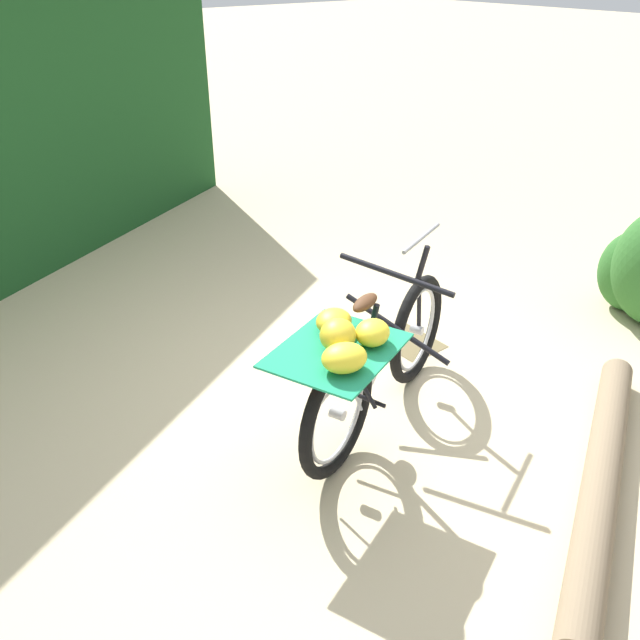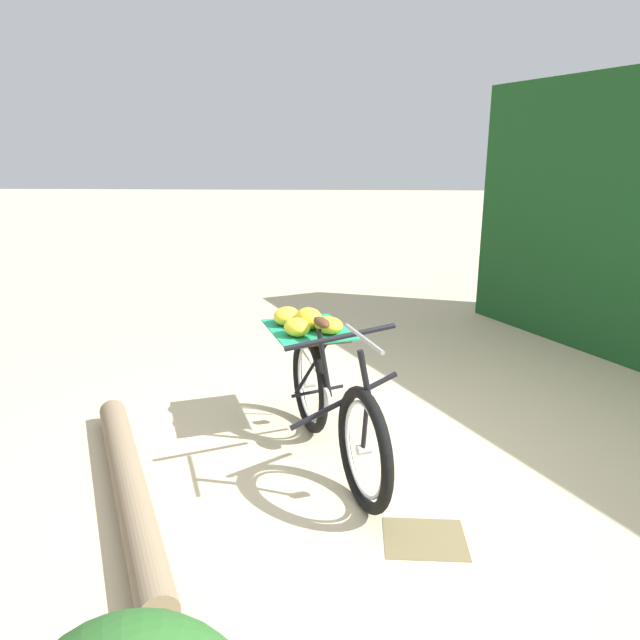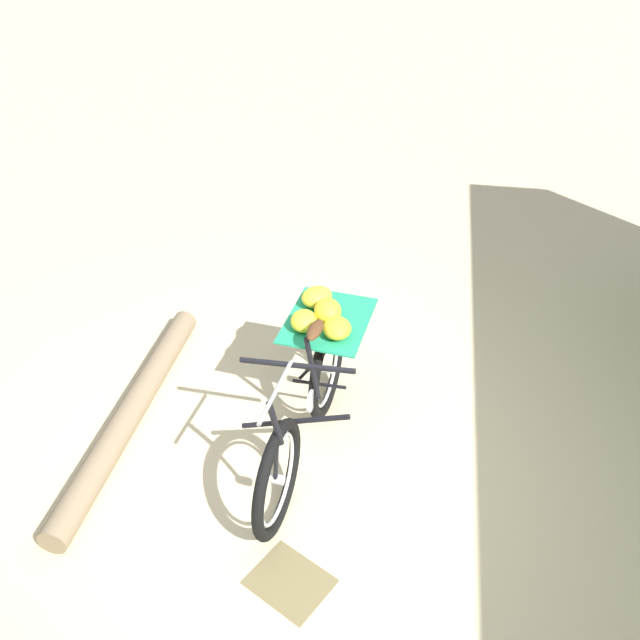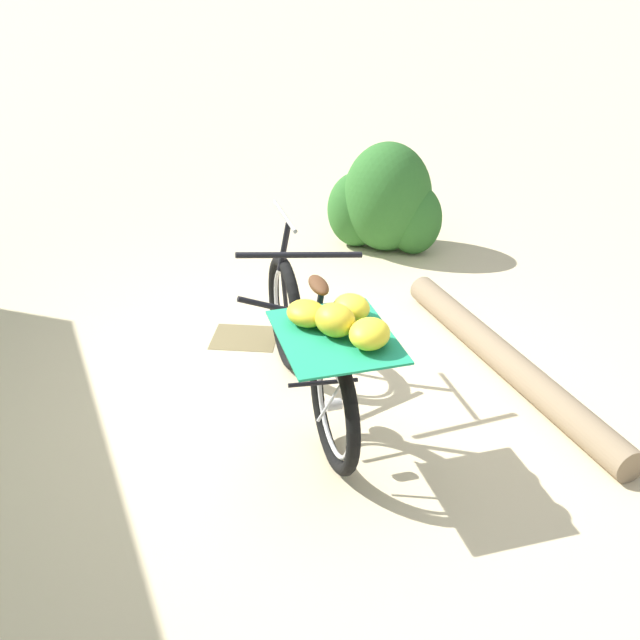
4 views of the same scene
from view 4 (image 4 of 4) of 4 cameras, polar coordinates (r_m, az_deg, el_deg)
The scene contains 5 objects.
ground_plane at distance 4.59m, azimuth -3.57°, elevation -6.07°, with size 60.00×60.00×0.00m, color beige.
bicycle at distance 4.16m, azimuth -0.45°, elevation -1.91°, with size 0.98×1.76×1.03m.
fallen_log at distance 4.93m, azimuth 13.72°, elevation -2.98°, with size 0.19×0.19×2.25m, color #7F6B51.
shrub_cluster at distance 6.54m, azimuth 4.89°, elevation 8.66°, with size 0.98×0.67×0.93m.
leaf_litter_patch at distance 5.26m, azimuth -5.63°, elevation -1.31°, with size 0.44×0.36×0.01m, color olive.
Camera 4 is at (0.65, -3.75, 2.57)m, focal length 42.94 mm.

